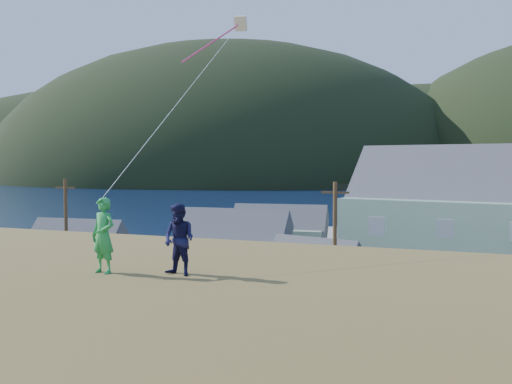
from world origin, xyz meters
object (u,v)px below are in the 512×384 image
shed_palegreen_far (279,233)px  wharf (350,237)px  kite_flyer_green (103,235)px  shed_teal (74,254)px  shed_palegreen_near (233,246)px  shed_white (311,272)px  kite_flyer_navy (179,240)px

shed_palegreen_far → wharf: bearing=66.1°
wharf → kite_flyer_green: bearing=-84.1°
wharf → shed_teal: size_ratio=3.11×
kite_flyer_green → shed_teal: bearing=139.5°
shed_palegreen_far → shed_palegreen_near: bearing=-100.0°
shed_white → kite_flyer_navy: (4.27, -27.07, 5.96)m
shed_palegreen_near → kite_flyer_navy: (12.82, -32.94, 5.40)m
shed_palegreen_near → kite_flyer_green: 35.53m
kite_flyer_navy → wharf: bearing=108.7°
shed_palegreen_near → shed_palegreen_far: 10.85m
shed_palegreen_far → kite_flyer_green: (10.48, -44.17, 5.57)m
wharf → kite_flyer_navy: (7.85, -58.49, 7.58)m
wharf → shed_white: shed_white is taller
shed_teal → wharf: bearing=58.4°
wharf → shed_teal: bearing=-116.4°
shed_teal → shed_palegreen_far: (11.66, 17.69, 0.19)m
shed_white → shed_palegreen_far: bearing=130.3°
shed_white → kite_flyer_green: 28.23m
wharf → shed_white: size_ratio=3.41×
shed_white → kite_flyer_navy: bearing=-66.4°
shed_teal → kite_flyer_navy: 35.86m
wharf → shed_palegreen_far: (-4.43, -14.71, 2.08)m
shed_palegreen_near → wharf: bearing=75.8°
shed_palegreen_far → shed_teal: bearing=-130.5°
kite_flyer_green → shed_palegreen_far: bearing=113.0°
kite_flyer_navy → shed_palegreen_near: bearing=122.3°
shed_palegreen_near → kite_flyer_navy: size_ratio=5.97×
shed_teal → shed_palegreen_far: shed_palegreen_far is taller
shed_teal → shed_palegreen_near: size_ratio=0.84×
wharf → kite_flyer_green: size_ratio=14.53×
shed_palegreen_near → shed_white: shed_palegreen_near is taller
wharf → shed_teal: (-16.09, -32.41, 1.88)m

